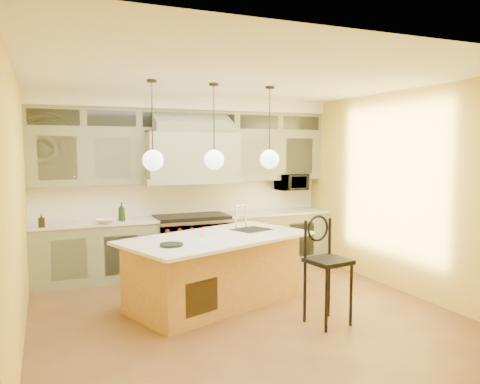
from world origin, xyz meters
name	(u,v)px	position (x,y,z in m)	size (l,w,h in m)	color
floor	(241,312)	(0.00, 0.00, 0.00)	(5.00, 5.00, 0.00)	brown
ceiling	(241,79)	(0.00, 0.00, 2.90)	(5.00, 5.00, 0.00)	white
wall_back	(185,184)	(0.00, 2.50, 1.45)	(5.00, 5.00, 0.00)	yellow
wall_front	(372,231)	(0.00, -2.50, 1.45)	(5.00, 5.00, 0.00)	yellow
wall_left	(18,208)	(-2.50, 0.00, 1.45)	(5.00, 5.00, 0.00)	yellow
wall_right	(401,191)	(2.50, 0.00, 1.45)	(5.00, 5.00, 0.00)	yellow
back_cabinetry	(190,187)	(0.00, 2.23, 1.43)	(5.00, 0.77, 2.90)	gray
range	(192,243)	(0.00, 2.14, 0.49)	(1.20, 0.74, 0.96)	silver
kitchen_island	(215,269)	(-0.19, 0.45, 0.47)	(2.75, 2.07, 1.35)	#9E6A38
counter_stool	(326,262)	(0.79, -0.71, 0.73)	(0.51, 0.51, 1.27)	black
microwave	(292,182)	(1.95, 2.25, 1.45)	(0.54, 0.37, 0.30)	black
oil_bottle_a	(122,212)	(-1.15, 2.09, 1.08)	(0.11, 0.11, 0.29)	black
oil_bottle_b	(42,220)	(-2.30, 1.92, 1.04)	(0.09, 0.09, 0.20)	black
fruit_bowl	(106,221)	(-1.41, 1.92, 0.98)	(0.29, 0.29, 0.07)	white
cup	(203,234)	(-0.36, 0.43, 0.96)	(0.09, 0.09, 0.08)	white
pendant_left	(153,158)	(-0.99, 0.45, 1.95)	(0.26, 0.26, 1.11)	#2D2319
pendant_center	(214,157)	(-0.19, 0.45, 1.95)	(0.26, 0.26, 1.11)	#2D2319
pendant_right	(269,157)	(0.61, 0.45, 1.95)	(0.26, 0.26, 1.11)	#2D2319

